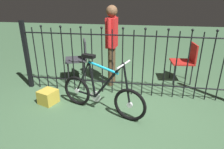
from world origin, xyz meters
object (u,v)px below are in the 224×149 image
object	(u,v)px
bicycle	(101,94)
chair_charcoal	(80,56)
chair_red	(186,59)
person_visitor	(112,40)
display_crate	(48,97)

from	to	relation	value
bicycle	chair_charcoal	bearing A→B (deg)	121.44
bicycle	chair_charcoal	world-z (taller)	bicycle
chair_red	chair_charcoal	bearing A→B (deg)	-173.09
chair_red	person_visitor	size ratio (longest dim) A/B	0.53
bicycle	chair_charcoal	size ratio (longest dim) A/B	1.59
chair_red	person_visitor	bearing A→B (deg)	-166.49
person_visitor	display_crate	distance (m)	1.59
bicycle	chair_charcoal	xyz separation A→B (m)	(-0.73, 1.19, 0.22)
display_crate	chair_charcoal	bearing A→B (deg)	77.63
bicycle	chair_red	bearing A→B (deg)	44.49
person_visitor	display_crate	world-z (taller)	person_visitor
chair_charcoal	person_visitor	distance (m)	0.82
person_visitor	display_crate	size ratio (longest dim) A/B	5.84
chair_charcoal	display_crate	world-z (taller)	chair_charcoal
bicycle	chair_red	xyz separation A→B (m)	(1.49, 1.46, 0.19)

